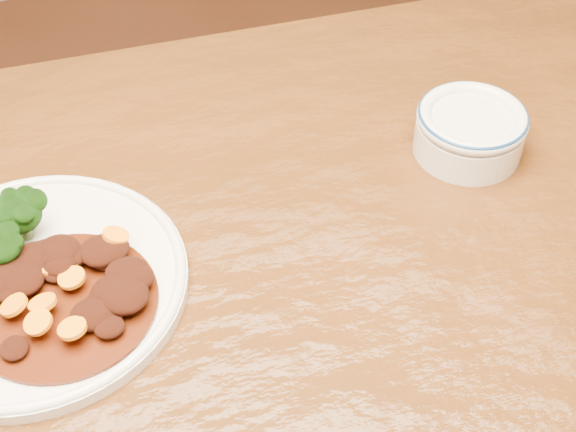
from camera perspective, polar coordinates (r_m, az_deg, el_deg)
name	(u,v)px	position (r m, az deg, el deg)	size (l,w,h in m)	color
dining_table	(217,362)	(0.81, -5.09, -10.32)	(1.55, 0.99, 0.75)	#4D270D
dinner_plate	(34,283)	(0.79, -17.62, -4.56)	(0.29, 0.29, 0.02)	white
mince_stew	(72,283)	(0.76, -15.11, -4.60)	(0.17, 0.17, 0.03)	#451407
dip_bowl	(470,129)	(0.90, 12.83, 6.03)	(0.12, 0.12, 0.05)	silver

